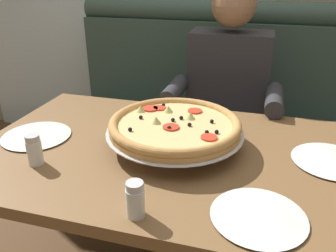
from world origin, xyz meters
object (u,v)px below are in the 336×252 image
plate_near_left (259,215)px  patio_chair (107,54)px  pizza (175,126)px  shaker_parmesan (135,202)px  shaker_oregano (35,152)px  plate_near_right (332,159)px  booth_bench (212,130)px  plate_far_side (36,134)px  dining_table (175,172)px  diner_main (225,99)px

plate_near_left → patio_chair: bearing=123.2°
pizza → shaker_parmesan: bearing=-89.6°
shaker_oregano → plate_near_right: bearing=16.6°
shaker_parmesan → shaker_oregano: bearing=159.3°
booth_bench → plate_far_side: 1.12m
dining_table → plate_far_side: size_ratio=5.51×
shaker_parmesan → plate_near_right: 0.67m
shaker_parmesan → patio_chair: (-1.23, 2.42, -0.25)m
booth_bench → shaker_oregano: booth_bench is taller
booth_bench → dining_table: booth_bench is taller
diner_main → shaker_oregano: size_ratio=12.43×
plate_near_left → patio_chair: 2.81m
dining_table → diner_main: 0.63m
diner_main → plate_near_right: (0.42, -0.55, 0.03)m
plate_near_right → diner_main: bearing=126.9°
pizza → plate_near_right: (0.52, 0.03, -0.07)m
dining_table → shaker_parmesan: bearing=-91.7°
booth_bench → diner_main: size_ratio=1.41×
dining_table → plate_near_right: plate_near_right is taller
shaker_parmesan → plate_near_left: 0.31m
dining_table → patio_chair: 2.41m
shaker_parmesan → booth_bench: bearing=89.5°
pizza → shaker_parmesan: (0.00, -0.39, -0.03)m
dining_table → diner_main: diner_main is taller
shaker_oregano → shaker_parmesan: 0.43m
booth_bench → plate_far_side: size_ratio=7.10×
pizza → plate_far_side: bearing=-171.7°
diner_main → plate_near_right: diner_main is taller
booth_bench → diner_main: bearing=-71.1°
pizza → plate_far_side: pizza is taller
plate_near_left → plate_far_side: 0.86m
dining_table → pizza: pizza is taller
pizza → shaker_oregano: bearing=-148.5°
booth_bench → dining_table: 0.92m
pizza → plate_near_right: bearing=3.3°
booth_bench → plate_near_right: bearing=-58.3°
booth_bench → plate_near_left: size_ratio=7.32×
shaker_parmesan → plate_near_right: bearing=39.3°
pizza → shaker_parmesan: pizza is taller
plate_near_right → patio_chair: patio_chair is taller
plate_near_left → plate_near_right: size_ratio=0.98×
dining_table → shaker_parmesan: (-0.01, -0.35, 0.13)m
booth_bench → dining_table: (0.00, -0.89, 0.25)m
booth_bench → plate_near_left: booth_bench is taller
plate_near_left → patio_chair: size_ratio=0.29×
booth_bench → shaker_oregano: (-0.41, -1.09, 0.37)m
dining_table → plate_far_side: (-0.53, -0.04, 0.09)m
shaker_oregano → plate_far_side: size_ratio=0.41×
booth_bench → dining_table: bearing=-90.0°
shaker_oregano → pizza: bearing=31.5°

